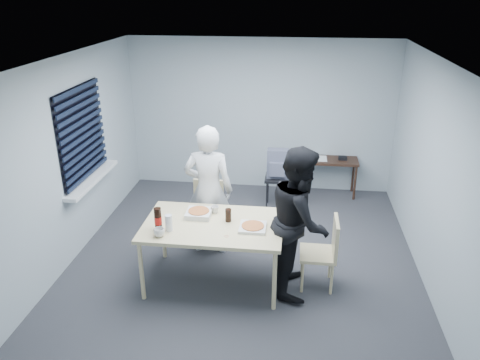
# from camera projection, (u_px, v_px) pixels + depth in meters

# --- Properties ---
(room) EXTENTS (5.00, 5.00, 5.00)m
(room) POSITION_uv_depth(u_px,v_px,m) (85.00, 141.00, 6.27)
(room) COLOR #2F3034
(room) RESTS_ON ground
(dining_table) EXTENTS (1.63, 1.03, 0.79)m
(dining_table) POSITION_uv_depth(u_px,v_px,m) (213.00, 228.00, 5.50)
(dining_table) COLOR beige
(dining_table) RESTS_ON ground
(chair_far) EXTENTS (0.42, 0.42, 0.89)m
(chair_far) POSITION_uv_depth(u_px,v_px,m) (208.00, 207.00, 6.50)
(chair_far) COLOR beige
(chair_far) RESTS_ON ground
(chair_right) EXTENTS (0.42, 0.42, 0.89)m
(chair_right) POSITION_uv_depth(u_px,v_px,m) (326.00, 248.00, 5.50)
(chair_right) COLOR beige
(chair_right) RESTS_ON ground
(person_white) EXTENTS (0.65, 0.42, 1.77)m
(person_white) POSITION_uv_depth(u_px,v_px,m) (209.00, 190.00, 6.13)
(person_white) COLOR silver
(person_white) RESTS_ON ground
(person_black) EXTENTS (0.47, 0.86, 1.77)m
(person_black) POSITION_uv_depth(u_px,v_px,m) (300.00, 221.00, 5.34)
(person_black) COLOR black
(person_black) RESTS_ON ground
(side_table) EXTENTS (0.96, 0.43, 0.64)m
(side_table) POSITION_uv_depth(u_px,v_px,m) (329.00, 164.00, 7.94)
(side_table) COLOR #381F17
(side_table) RESTS_ON ground
(stool) EXTENTS (0.39, 0.39, 0.53)m
(stool) POSITION_uv_depth(u_px,v_px,m) (277.00, 183.00, 7.51)
(stool) COLOR black
(stool) RESTS_ON ground
(backpack) EXTENTS (0.33, 0.24, 0.47)m
(backpack) POSITION_uv_depth(u_px,v_px,m) (278.00, 164.00, 7.37)
(backpack) COLOR slate
(backpack) RESTS_ON stool
(pizza_box_a) EXTENTS (0.30, 0.30, 0.07)m
(pizza_box_a) POSITION_uv_depth(u_px,v_px,m) (199.00, 213.00, 5.64)
(pizza_box_a) COLOR silver
(pizza_box_a) RESTS_ON dining_table
(pizza_box_b) EXTENTS (0.30, 0.30, 0.04)m
(pizza_box_b) POSITION_uv_depth(u_px,v_px,m) (253.00, 227.00, 5.36)
(pizza_box_b) COLOR silver
(pizza_box_b) RESTS_ON dining_table
(mug_a) EXTENTS (0.17, 0.17, 0.10)m
(mug_a) POSITION_uv_depth(u_px,v_px,m) (159.00, 232.00, 5.18)
(mug_a) COLOR silver
(mug_a) RESTS_ON dining_table
(mug_b) EXTENTS (0.10, 0.10, 0.09)m
(mug_b) POSITION_uv_depth(u_px,v_px,m) (215.00, 209.00, 5.71)
(mug_b) COLOR silver
(mug_b) RESTS_ON dining_table
(cola_glass) EXTENTS (0.09, 0.09, 0.16)m
(cola_glass) POSITION_uv_depth(u_px,v_px,m) (228.00, 215.00, 5.50)
(cola_glass) COLOR black
(cola_glass) RESTS_ON dining_table
(soda_bottle) EXTENTS (0.09, 0.09, 0.27)m
(soda_bottle) POSITION_uv_depth(u_px,v_px,m) (158.00, 219.00, 5.29)
(soda_bottle) COLOR black
(soda_bottle) RESTS_ON dining_table
(plastic_cups) EXTENTS (0.10, 0.10, 0.19)m
(plastic_cups) POSITION_uv_depth(u_px,v_px,m) (169.00, 223.00, 5.28)
(plastic_cups) COLOR silver
(plastic_cups) RESTS_ON dining_table
(rubber_band) EXTENTS (0.05, 0.05, 0.00)m
(rubber_band) POSITION_uv_depth(u_px,v_px,m) (226.00, 236.00, 5.20)
(rubber_band) COLOR red
(rubber_band) RESTS_ON dining_table
(papers) EXTENTS (0.25, 0.32, 0.00)m
(papers) POSITION_uv_depth(u_px,v_px,m) (320.00, 158.00, 7.94)
(papers) COLOR white
(papers) RESTS_ON side_table
(black_box) EXTENTS (0.16, 0.14, 0.06)m
(black_box) POSITION_uv_depth(u_px,v_px,m) (343.00, 158.00, 7.89)
(black_box) COLOR black
(black_box) RESTS_ON side_table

